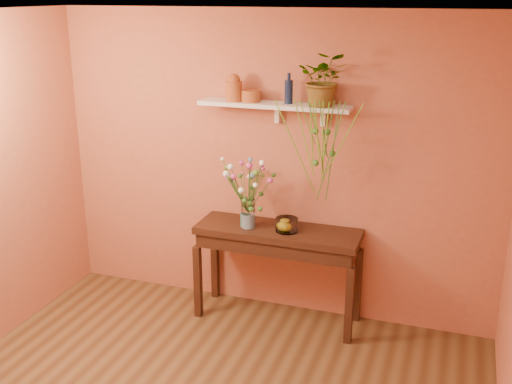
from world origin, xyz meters
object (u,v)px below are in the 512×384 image
spider_plant (324,79)px  bouquet (247,180)px  glass_vase (248,215)px  terracotta_jug (234,88)px  glass_bowl (287,225)px  blue_bottle (289,91)px  sideboard (278,242)px

spider_plant → bouquet: bearing=-163.3°
spider_plant → glass_vase: bearing=-165.4°
terracotta_jug → spider_plant: 0.78m
bouquet → glass_bowl: size_ratio=2.67×
blue_bottle → glass_bowl: bearing=-73.4°
spider_plant → terracotta_jug: bearing=-179.5°
glass_bowl → sideboard: bearing=159.7°
glass_bowl → glass_vase: bearing=-176.6°
glass_bowl → blue_bottle: bearing=106.6°
glass_vase → glass_bowl: size_ratio=1.33×
glass_vase → blue_bottle: bearing=32.4°
spider_plant → glass_vase: size_ratio=1.70×
sideboard → bouquet: bouquet is taller
terracotta_jug → spider_plant: (0.77, 0.01, 0.11)m
sideboard → terracotta_jug: 1.38m
sideboard → glass_vase: bearing=-168.3°
terracotta_jug → spider_plant: spider_plant is taller
blue_bottle → spider_plant: bearing=-6.1°
blue_bottle → glass_vase: blue_bottle is taller
terracotta_jug → bouquet: bearing=-44.4°
glass_bowl → spider_plant: bearing=28.1°
sideboard → blue_bottle: (0.04, 0.13, 1.30)m
bouquet → glass_vase: bearing=87.3°
terracotta_jug → glass_vase: bearing=-39.9°
sideboard → glass_vase: glass_vase is taller
glass_vase → glass_bowl: (0.34, 0.02, -0.06)m
glass_vase → terracotta_jug: bearing=140.1°
blue_bottle → bouquet: blue_bottle is taller
glass_vase → bouquet: (-0.00, -0.02, 0.33)m
spider_plant → glass_vase: 1.33m
terracotta_jug → glass_bowl: (0.52, -0.13, -1.13)m
blue_bottle → glass_bowl: size_ratio=1.30×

